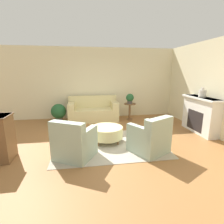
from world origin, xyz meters
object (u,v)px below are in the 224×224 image
potted_plant_on_side_table (130,98)px  ottoman_table (107,132)px  armchair_left (74,143)px  potted_plant_floor (59,112)px  side_table (130,109)px  couch (93,111)px  vase_mantel_near (202,93)px  armchair_right (150,138)px

potted_plant_on_side_table → ottoman_table: bearing=-119.7°
armchair_left → potted_plant_floor: bearing=103.5°
side_table → potted_plant_floor: (-2.71, 0.02, -0.03)m
ottoman_table → side_table: size_ratio=1.33×
armchair_left → ottoman_table: bearing=43.8°
potted_plant_floor → potted_plant_on_side_table: bearing=-0.4°
couch → ottoman_table: bearing=-84.0°
armchair_left → vase_mantel_near: (3.79, 1.10, 0.88)m
ottoman_table → potted_plant_on_side_table: bearing=60.3°
armchair_left → vase_mantel_near: vase_mantel_near is taller
side_table → vase_mantel_near: size_ratio=2.18×
ottoman_table → armchair_left: bearing=-136.2°
armchair_right → vase_mantel_near: (2.03, 1.10, 0.88)m
couch → side_table: bearing=-6.0°
ottoman_table → armchair_right: bearing=-40.6°
side_table → armchair_left: bearing=-125.0°
ottoman_table → side_table: bearing=60.3°
side_table → potted_plant_on_side_table: 0.43m
vase_mantel_near → potted_plant_on_side_table: bearing=134.9°
couch → potted_plant_floor: couch is taller
potted_plant_on_side_table → couch: bearing=174.0°
armchair_left → armchair_right: (1.76, 0.00, 0.00)m
armchair_right → potted_plant_on_side_table: size_ratio=2.68×
side_table → potted_plant_on_side_table: size_ratio=1.71×
ottoman_table → side_table: (1.19, 2.09, 0.16)m
armchair_left → ottoman_table: armchair_left is taller
vase_mantel_near → armchair_left: bearing=-163.7°
armchair_right → side_table: armchair_right is taller
ottoman_table → vase_mantel_near: size_ratio=2.90×
couch → armchair_left: bearing=-101.1°
side_table → potted_plant_floor: 2.71m
armchair_right → side_table: size_ratio=1.57×
vase_mantel_near → potted_plant_on_side_table: vase_mantel_near is taller
couch → side_table: couch is taller
armchair_right → potted_plant_floor: size_ratio=1.45×
couch → ottoman_table: 2.25m
armchair_left → potted_plant_on_side_table: 3.55m
ottoman_table → vase_mantel_near: (2.96, 0.31, 0.96)m
armchair_left → side_table: (2.02, 2.88, 0.08)m
couch → armchair_right: couch is taller
armchair_right → couch: bearing=111.0°
ottoman_table → potted_plant_on_side_table: (1.19, 2.09, 0.58)m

